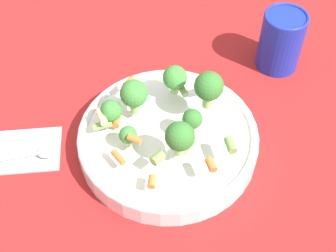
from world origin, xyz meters
TOP-DOWN VIEW (x-y plane):
  - ground_plane at (0.00, 0.00)m, footprint 3.00×3.00m
  - bowl at (0.00, 0.00)m, footprint 0.29×0.29m
  - pasta_salad at (0.01, 0.01)m, footprint 0.21×0.22m
  - cup at (0.29, 0.02)m, footprint 0.08×0.08m
  - napkin at (-0.19, 0.15)m, footprint 0.16×0.15m
  - spoon at (-0.19, 0.13)m, footprint 0.17×0.10m

SIDE VIEW (x-z plane):
  - ground_plane at x=0.00m, z-range 0.00..0.00m
  - napkin at x=-0.19m, z-range 0.00..0.01m
  - spoon at x=-0.19m, z-range 0.01..0.02m
  - bowl at x=0.00m, z-range 0.00..0.04m
  - cup at x=0.29m, z-range 0.00..0.11m
  - pasta_salad at x=0.01m, z-range 0.04..0.14m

